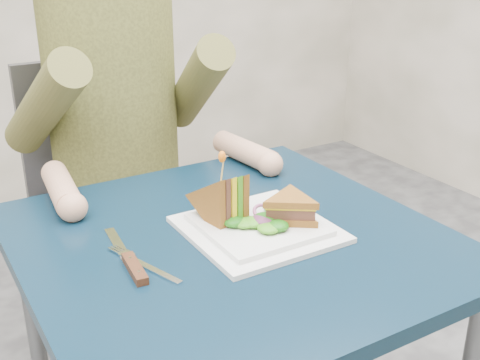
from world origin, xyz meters
TOP-DOWN VIEW (x-y plane):
  - table at (0.00, 0.00)m, footprint 0.75×0.75m
  - chair at (0.00, 0.71)m, footprint 0.42×0.40m
  - diner at (-0.00, 0.59)m, footprint 0.54×0.59m
  - plate at (0.05, -0.01)m, footprint 0.26×0.26m
  - sandwich_flat at (0.11, -0.04)m, footprint 0.17×0.17m
  - sandwich_upright at (-0.00, 0.03)m, footprint 0.09×0.14m
  - fork at (-0.18, -0.02)m, footprint 0.07×0.18m
  - knife at (-0.20, -0.01)m, footprint 0.04×0.22m
  - toothpick at (-0.00, 0.03)m, footprint 0.01×0.01m
  - toothpick_frill at (-0.00, 0.03)m, footprint 0.01×0.01m
  - lettuce_spill at (0.06, -0.00)m, footprint 0.15×0.13m
  - onion_ring at (0.07, -0.01)m, footprint 0.04×0.04m

SIDE VIEW (x-z plane):
  - chair at x=0.00m, z-range 0.08..1.01m
  - table at x=0.00m, z-range 0.29..1.02m
  - fork at x=-0.18m, z-range 0.73..0.74m
  - knife at x=-0.20m, z-range 0.73..0.74m
  - plate at x=0.05m, z-range 0.73..0.75m
  - lettuce_spill at x=0.06m, z-range 0.75..0.77m
  - onion_ring at x=0.07m, z-range 0.75..0.78m
  - sandwich_flat at x=0.11m, z-range 0.75..0.80m
  - sandwich_upright at x=0.00m, z-range 0.71..0.86m
  - toothpick at x=0.00m, z-range 0.82..0.88m
  - toothpick_frill at x=0.00m, z-range 0.87..0.89m
  - diner at x=0.00m, z-range 0.54..1.29m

